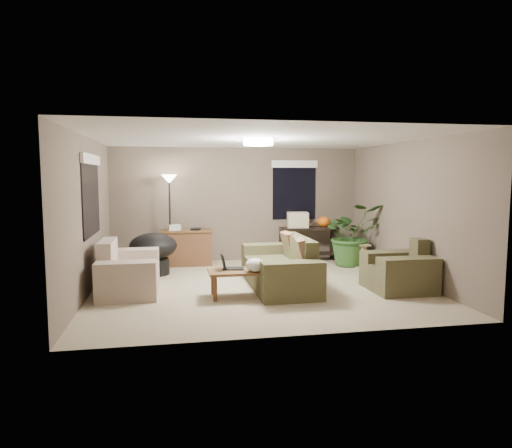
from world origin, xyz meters
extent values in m
plane|color=tan|center=(0.00, 0.00, 0.00)|extent=(5.50, 5.50, 0.00)
plane|color=white|center=(0.00, 0.00, 2.50)|extent=(5.50, 5.50, 0.00)
plane|color=#6A5A4E|center=(0.00, 2.50, 1.25)|extent=(5.50, 0.00, 5.50)
plane|color=#6A5A4E|center=(0.00, -2.50, 1.25)|extent=(5.50, 0.00, 5.50)
plane|color=#6A5A4E|center=(-2.75, 0.00, 1.25)|extent=(0.00, 5.00, 5.00)
plane|color=#6A5A4E|center=(2.75, 0.00, 1.25)|extent=(0.00, 5.00, 5.00)
cube|color=#49472B|center=(0.34, -0.10, 0.21)|extent=(0.95, 1.48, 0.42)
cube|color=#4D4C2E|center=(0.70, -0.10, 0.64)|extent=(0.22, 1.48, 0.43)
cube|color=brown|center=(0.34, -1.02, 0.30)|extent=(0.95, 0.36, 0.60)
cube|color=#4C4A2D|center=(0.34, 0.82, 0.30)|extent=(0.95, 0.36, 0.60)
cube|color=#8C7251|center=(0.64, -0.55, 0.65)|extent=(0.30, 0.48, 0.47)
cube|color=#8C7251|center=(0.64, 0.35, 0.65)|extent=(0.26, 0.46, 0.47)
cube|color=beige|center=(-2.13, 0.05, 0.21)|extent=(0.90, 0.88, 0.42)
cube|color=beige|center=(-2.47, 0.05, 0.64)|extent=(0.22, 0.88, 0.43)
cube|color=#BCB3A1|center=(-2.13, -0.57, 0.30)|extent=(0.90, 0.36, 0.60)
cube|color=beige|center=(-2.13, 0.67, 0.30)|extent=(0.90, 0.36, 0.60)
cube|color=#4D492E|center=(2.22, -0.70, 0.21)|extent=(0.95, 0.28, 0.42)
cube|color=#47432A|center=(2.59, -0.70, 0.64)|extent=(0.22, 0.28, 0.43)
cube|color=brown|center=(2.22, -1.02, 0.30)|extent=(0.95, 0.36, 0.60)
cube|color=brown|center=(2.22, -0.38, 0.30)|extent=(0.95, 0.36, 0.60)
cube|color=brown|center=(-0.39, -0.63, 0.40)|extent=(1.00, 0.55, 0.04)
cylinder|color=brown|center=(-0.81, -0.83, 0.19)|extent=(0.06, 0.06, 0.38)
cylinder|color=brown|center=(0.03, -0.83, 0.19)|extent=(0.06, 0.06, 0.38)
cylinder|color=brown|center=(-0.81, -0.43, 0.19)|extent=(0.06, 0.06, 0.38)
cylinder|color=brown|center=(0.03, -0.43, 0.19)|extent=(0.06, 0.06, 0.38)
cube|color=black|center=(-0.49, -0.53, 0.43)|extent=(0.36, 0.28, 0.02)
cube|color=black|center=(-0.65, -0.53, 0.55)|extent=(0.07, 0.23, 0.22)
ellipsoid|color=white|center=(-0.19, -0.78, 0.52)|extent=(0.34, 0.32, 0.21)
cube|color=brown|center=(-1.15, 2.09, 0.35)|extent=(1.05, 0.45, 0.71)
cube|color=brown|center=(-1.15, 2.09, 0.73)|extent=(1.10, 0.50, 0.04)
cube|color=silver|center=(-1.40, 2.09, 0.81)|extent=(0.29, 0.25, 0.12)
cube|color=black|center=(-0.95, 2.04, 0.77)|extent=(0.23, 0.26, 0.04)
cube|color=black|center=(1.54, 2.14, 0.73)|extent=(1.30, 0.40, 0.04)
cube|color=black|center=(0.94, 2.14, 0.35)|extent=(0.05, 0.38, 0.71)
cube|color=black|center=(2.14, 2.14, 0.35)|extent=(0.05, 0.38, 0.71)
cube|color=black|center=(1.54, 2.14, 0.15)|extent=(1.25, 0.36, 0.03)
ellipsoid|color=orange|center=(1.89, 2.14, 0.87)|extent=(0.30, 0.30, 0.23)
cube|color=beige|center=(1.29, 2.14, 0.92)|extent=(0.49, 0.40, 0.34)
cylinder|color=black|center=(-1.80, 1.28, 0.15)|extent=(0.60, 0.60, 0.30)
ellipsoid|color=black|center=(-1.80, 1.28, 0.55)|extent=(0.92, 0.92, 0.50)
cylinder|color=black|center=(-1.48, 2.02, 0.01)|extent=(0.28, 0.28, 0.02)
cylinder|color=black|center=(-1.48, 2.02, 0.90)|extent=(0.04, 0.04, 1.78)
cone|color=white|center=(-1.48, 2.02, 1.82)|extent=(0.32, 0.32, 0.18)
cylinder|color=white|center=(0.00, 0.00, 2.44)|extent=(0.50, 0.50, 0.10)
imported|color=#2D5923|center=(2.27, 1.44, 0.51)|extent=(1.18, 1.32, 1.03)
cube|color=tan|center=(2.39, 1.08, 0.01)|extent=(0.32, 0.32, 0.03)
cylinder|color=tan|center=(2.39, 1.08, 0.25)|extent=(0.12, 0.12, 0.44)
cube|color=tan|center=(2.39, 1.08, 0.48)|extent=(0.22, 0.22, 0.03)
cube|color=black|center=(-2.73, 0.30, 1.55)|extent=(0.01, 1.50, 1.30)
cube|color=white|center=(-2.71, 0.30, 2.15)|extent=(0.05, 1.56, 0.16)
cube|color=black|center=(1.30, 2.48, 1.55)|extent=(1.00, 0.01, 1.30)
cube|color=white|center=(1.30, 2.46, 2.15)|extent=(1.06, 0.05, 0.16)
camera|label=1|loc=(-1.42, -7.55, 1.88)|focal=32.00mm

